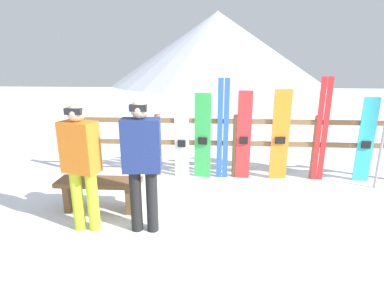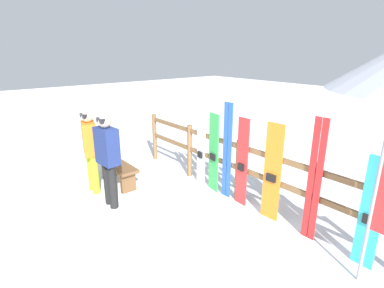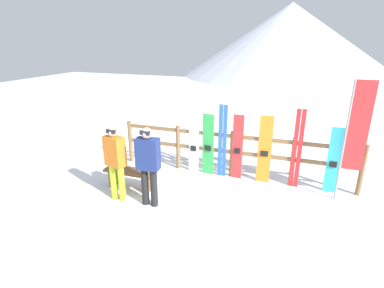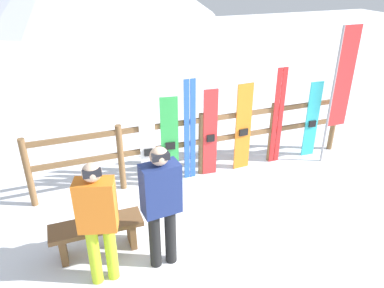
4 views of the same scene
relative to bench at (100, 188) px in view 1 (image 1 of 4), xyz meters
The scene contains 13 objects.
ground_plane 2.04m from the bench, 15.09° to the right, with size 40.00×40.00×0.00m, color white.
mountain_backdrop 23.61m from the bench, 85.24° to the left, with size 18.00×18.00×6.00m.
fence 2.41m from the bench, 35.17° to the left, with size 5.58×0.10×1.12m.
bench is the anchor object (origin of this frame).
person_navy 1.06m from the bench, 33.34° to the right, with size 0.45×0.28×1.60m.
person_orange 0.77m from the bench, 89.02° to the right, with size 0.46×0.34×1.56m.
snowboard_white 1.70m from the bench, 52.45° to the left, with size 0.25×0.07×1.38m.
snowboard_green 1.95m from the bench, 43.70° to the left, with size 0.28×0.09×1.50m.
ski_pair_blue 2.24m from the bench, 37.45° to the left, with size 0.19×0.02×1.75m.
snowboard_red 2.50m from the bench, 32.26° to the left, with size 0.24×0.07×1.54m.
snowboard_orange 3.04m from the bench, 25.97° to the left, with size 0.30×0.07×1.57m.
ski_pair_red 3.67m from the bench, 21.31° to the left, with size 0.19×0.02×1.77m.
snowboard_cyan 4.34m from the bench, 17.69° to the left, with size 0.26×0.06×1.45m.
Camera 1 is at (-0.44, -3.18, 2.02)m, focal length 28.00 mm.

